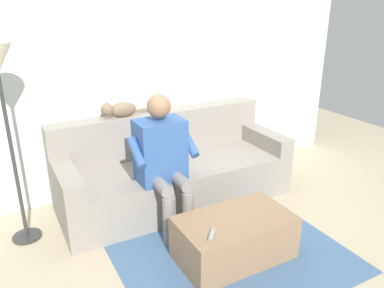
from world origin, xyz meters
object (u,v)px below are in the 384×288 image
object	(u,v)px
couch	(173,171)
remote_gray	(212,235)
cat_on_backrest	(119,109)
coffee_table	(234,237)
person_solo_seated	(163,155)

from	to	relation	value
couch	remote_gray	xyz separation A→B (m)	(0.28, 1.23, 0.07)
couch	remote_gray	distance (m)	1.26
cat_on_backrest	coffee_table	bearing A→B (deg)	107.47
couch	remote_gray	world-z (taller)	couch
couch	person_solo_seated	size ratio (longest dim) A/B	1.90
couch	person_solo_seated	xyz separation A→B (m)	(0.28, 0.39, 0.37)
person_solo_seated	remote_gray	size ratio (longest dim) A/B	9.22
remote_gray	person_solo_seated	bearing A→B (deg)	-138.45
coffee_table	person_solo_seated	distance (m)	0.91
couch	person_solo_seated	distance (m)	0.61
cat_on_backrest	remote_gray	world-z (taller)	cat_on_backrest
remote_gray	couch	bearing A→B (deg)	-151.43
coffee_table	remote_gray	bearing A→B (deg)	24.17
cat_on_backrest	remote_gray	size ratio (longest dim) A/B	3.81
coffee_table	person_solo_seated	bearing A→B (deg)	-68.10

